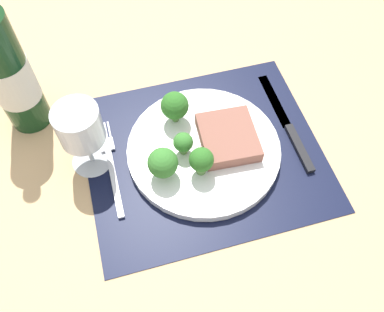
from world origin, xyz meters
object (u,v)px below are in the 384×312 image
object	(u,v)px
wine_bottle	(8,73)
wine_glass	(80,129)
steak	(228,138)
fork	(111,165)
plate	(204,149)
knife	(289,128)

from	to	relation	value
wine_bottle	wine_glass	size ratio (longest dim) A/B	2.40
steak	fork	distance (cm)	20.41
plate	wine_glass	xyz separation A→B (cm)	(-18.86, 3.56, 8.14)
fork	wine_bottle	world-z (taller)	wine_bottle
plate	steak	bearing A→B (deg)	-2.95
plate	steak	size ratio (longest dim) A/B	2.52
fork	steak	bearing A→B (deg)	-1.54
plate	wine_glass	distance (cm)	20.85
knife	wine_glass	distance (cm)	36.25
fork	wine_glass	distance (cm)	9.42
plate	fork	distance (cm)	16.01
fork	wine_bottle	xyz separation A→B (cm)	(-12.33, 14.38, 11.13)
fork	wine_glass	world-z (taller)	wine_glass
plate	fork	bearing A→B (deg)	174.90
plate	wine_glass	world-z (taller)	wine_glass
steak	plate	bearing A→B (deg)	177.05
steak	knife	size ratio (longest dim) A/B	0.45
steak	wine_bottle	xyz separation A→B (cm)	(-32.51, 16.02, 8.57)
fork	knife	bearing A→B (deg)	1.52
plate	wine_glass	bearing A→B (deg)	169.31
fork	knife	xyz separation A→B (cm)	(32.16, -0.89, 0.05)
steak	wine_glass	distance (cm)	24.20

